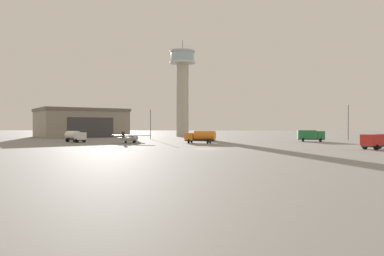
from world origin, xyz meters
TOP-DOWN VIEW (x-y plane):
  - ground_plane at (0.00, 0.00)m, footprint 400.00×400.00m
  - control_tower at (-11.41, 63.63)m, footprint 9.38×9.38m
  - hangar at (-48.08, 58.60)m, footprint 37.28×36.49m
  - airplane_silver at (-18.86, 17.66)m, footprint 9.69×7.56m
  - truck_box_red at (30.30, 1.11)m, footprint 6.42×5.22m
  - truck_box_green at (25.95, 29.26)m, footprint 6.86×3.73m
  - truck_fuel_tanker_orange at (-2.03, 18.68)m, footprint 7.50×4.18m
  - truck_fuel_tanker_white at (-33.68, 20.74)m, footprint 6.56×5.54m
  - light_post_east at (39.34, 40.04)m, footprint 0.44×0.44m
  - light_post_north at (-18.87, 41.59)m, footprint 0.44×0.44m

SIDE VIEW (x-z plane):
  - ground_plane at x=0.00m, z-range 0.00..0.00m
  - airplane_silver at x=-18.86m, z-range -0.09..2.76m
  - truck_box_red at x=30.30m, z-range 0.22..2.92m
  - truck_fuel_tanker_white at x=-33.68m, z-range 0.18..3.02m
  - truck_fuel_tanker_orange at x=-2.03m, z-range 0.16..3.12m
  - truck_box_green at x=25.95m, z-range 0.20..3.16m
  - hangar at x=-48.08m, z-range 0.02..10.16m
  - light_post_north at x=-18.87m, z-range 0.84..10.12m
  - light_post_east at x=39.34m, z-range 0.87..11.27m
  - control_tower at x=-11.41m, z-range 1.91..37.58m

